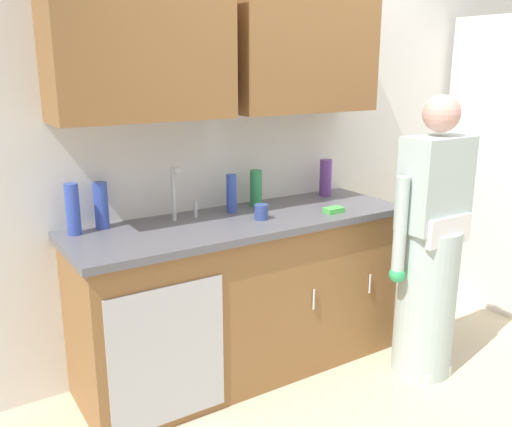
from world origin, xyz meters
The scene contains 14 objects.
ground_plane centered at (0.00, 0.00, 0.00)m, with size 9.00×9.00×0.00m, color beige.
kitchen_wall_with_uppers centered at (-0.14, 0.99, 1.48)m, with size 4.80×0.44×2.70m.
closet_door_panel centered at (1.45, 0.40, 1.05)m, with size 1.10×0.04×2.10m, color silver.
counter_cabinet centered at (-0.55, 0.70, 0.45)m, with size 1.90×0.62×0.90m.
countertop centered at (-0.55, 0.70, 0.92)m, with size 1.96×0.66×0.04m, color #595960.
sink centered at (-0.85, 0.71, 0.93)m, with size 0.50×0.36×0.35m.
person_at_sink centered at (0.34, 0.11, 0.69)m, with size 0.55×0.34×1.62m.
bottle_dish_liquid centered at (-0.34, 0.88, 1.05)m, with size 0.07×0.07×0.22m, color #2D8C4C.
bottle_water_tall centered at (0.20, 0.88, 1.06)m, with size 0.08×0.08×0.24m, color #66388C.
bottle_soap centered at (-1.27, 0.92, 1.06)m, with size 0.07×0.07×0.25m, color #334CB2.
bottle_water_short centered at (-0.53, 0.85, 1.05)m, with size 0.06×0.06×0.22m, color #334CB2.
bottle_cleaner_spray centered at (-1.42, 0.89, 1.07)m, with size 0.07×0.07×0.26m, color #334CB2.
cup_by_sink centered at (-0.47, 0.62, 0.98)m, with size 0.08×0.08×0.08m, color #33478C.
sponge centered at (-0.04, 0.51, 0.96)m, with size 0.11×0.07×0.03m, color #4CBF4C.
Camera 1 is at (-2.08, -1.87, 1.77)m, focal length 38.89 mm.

